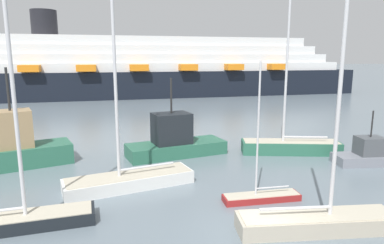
{
  "coord_description": "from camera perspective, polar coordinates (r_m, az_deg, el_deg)",
  "views": [
    {
      "loc": [
        -6.48,
        -11.68,
        7.29
      ],
      "look_at": [
        0.0,
        10.13,
        2.95
      ],
      "focal_mm": 31.84,
      "sensor_mm": 36.0,
      "label": 1
    }
  ],
  "objects": [
    {
      "name": "fishing_boat_1",
      "position": [
        25.61,
        -2.95,
        -3.14
      ],
      "size": [
        7.66,
        3.55,
        5.81
      ],
      "rotation": [
        0.0,
        0.0,
        3.27
      ],
      "color": "#2D6B51",
      "rests_on": "ground_plane"
    },
    {
      "name": "sailboat_3",
      "position": [
        27.28,
        16.15,
        -3.61
      ],
      "size": [
        7.59,
        4.09,
        13.81
      ],
      "rotation": [
        0.0,
        0.0,
        2.81
      ],
      "color": "#2D6B51",
      "rests_on": "ground_plane"
    },
    {
      "name": "fishing_boat_0",
      "position": [
        25.84,
        -28.32,
        -4.02
      ],
      "size": [
        8.42,
        4.42,
        6.65
      ],
      "rotation": [
        0.0,
        0.0,
        0.24
      ],
      "color": "#2D6B51",
      "rests_on": "ground_plane"
    },
    {
      "name": "ground_plane",
      "position": [
        15.22,
        11.5,
        -18.05
      ],
      "size": [
        600.0,
        600.0,
        0.0
      ],
      "primitive_type": "plane",
      "color": "slate"
    },
    {
      "name": "sailboat_0",
      "position": [
        15.94,
        20.27,
        -14.9
      ],
      "size": [
        7.0,
        2.86,
        10.86
      ],
      "rotation": [
        0.0,
        0.0,
        -0.2
      ],
      "color": "#BCB29E",
      "rests_on": "ground_plane"
    },
    {
      "name": "fishing_boat_3",
      "position": [
        26.76,
        27.84,
        -4.86
      ],
      "size": [
        5.51,
        2.83,
        3.74
      ],
      "rotation": [
        0.0,
        0.0,
        2.95
      ],
      "color": "gray",
      "rests_on": "ground_plane"
    },
    {
      "name": "cruise_ship",
      "position": [
        65.91,
        -9.49,
        8.59
      ],
      "size": [
        86.9,
        16.56,
        15.3
      ],
      "rotation": [
        0.0,
        0.0,
        -0.04
      ],
      "color": "black",
      "rests_on": "ground_plane"
    },
    {
      "name": "sailboat_5",
      "position": [
        17.0,
        -27.94,
        -13.88
      ],
      "size": [
        6.88,
        1.58,
        11.22
      ],
      "rotation": [
        0.0,
        0.0,
        0.01
      ],
      "color": "black",
      "rests_on": "ground_plane"
    },
    {
      "name": "sailboat_2",
      "position": [
        18.26,
        11.55,
        -11.81
      ],
      "size": [
        4.09,
        1.34,
        7.11
      ],
      "rotation": [
        0.0,
        0.0,
        3.05
      ],
      "color": "maroon",
      "rests_on": "ground_plane"
    },
    {
      "name": "sailboat_4",
      "position": [
        19.89,
        -10.45,
        -9.17
      ],
      "size": [
        7.45,
        3.08,
        11.65
      ],
      "rotation": [
        0.0,
        0.0,
        3.3
      ],
      "color": "white",
      "rests_on": "ground_plane"
    }
  ]
}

